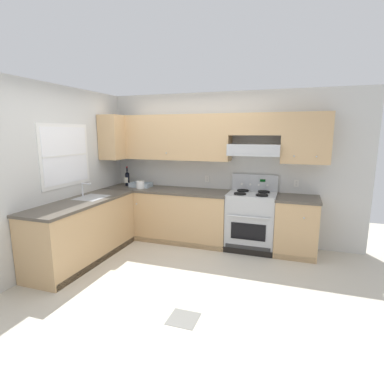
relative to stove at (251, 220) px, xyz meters
The scene contains 10 objects.
ground_plane 1.70m from the stove, 129.71° to the right, with size 7.04×7.04×0.00m, color beige.
floor_accent_tile 2.25m from the stove, 99.56° to the right, with size 0.30×0.30×0.01m, color slate.
wall_back 1.22m from the stove, 156.97° to the left, with size 4.68×0.57×2.55m.
wall_left 2.95m from the stove, 158.70° to the right, with size 0.47×4.00×2.55m.
counter_back_run 0.99m from the stove, behind, with size 3.60×0.65×0.91m.
counter_left_run 2.60m from the stove, 151.24° to the right, with size 0.63×1.91×1.13m.
stove is the anchor object (origin of this frame).
wine_bottle 2.39m from the stove, behind, with size 0.08×0.08×0.36m.
bowl 2.07m from the stove, behind, with size 0.38×0.24×0.08m.
paper_towel_roll 2.01m from the stove, behind, with size 0.14×0.14×0.13m.
Camera 1 is at (1.67, -3.53, 1.88)m, focal length 28.26 mm.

